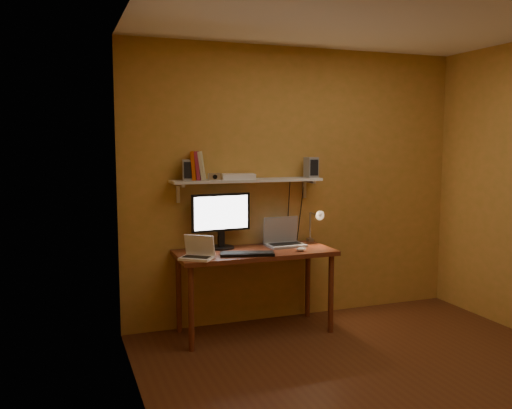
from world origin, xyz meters
name	(u,v)px	position (x,y,z in m)	size (l,w,h in m)	color
room	(393,202)	(0.00, 0.00, 1.30)	(3.44, 3.24, 2.64)	#552B15
desk	(255,260)	(-0.55, 1.28, 0.66)	(1.40, 0.60, 0.75)	#5F2C16
wall_shelf	(247,181)	(-0.55, 1.47, 1.36)	(1.40, 0.25, 0.21)	silver
monitor	(221,218)	(-0.80, 1.47, 1.03)	(0.55, 0.25, 0.50)	black
laptop	(283,238)	(-0.22, 1.42, 0.82)	(0.35, 0.26, 0.26)	gray
netbook	(198,252)	(-1.11, 1.12, 0.80)	(0.32, 0.30, 0.20)	white
keyboard	(247,254)	(-0.68, 1.11, 0.76)	(0.46, 0.15, 0.02)	black
mouse	(301,249)	(-0.17, 1.12, 0.77)	(0.10, 0.06, 0.04)	white
desk_lamp	(316,222)	(0.11, 1.41, 0.96)	(0.09, 0.23, 0.38)	silver
speaker_left	(188,170)	(-1.10, 1.48, 1.47)	(0.10, 0.10, 0.18)	gray
speaker_right	(311,167)	(0.09, 1.47, 1.47)	(0.11, 0.11, 0.19)	gray
books	(198,166)	(-1.01, 1.49, 1.50)	(0.18, 0.18, 0.25)	#C34602
shelf_camera	(214,177)	(-0.89, 1.40, 1.41)	(0.11, 0.05, 0.06)	silver
router	(238,176)	(-0.64, 1.48, 1.40)	(0.29, 0.20, 0.05)	white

